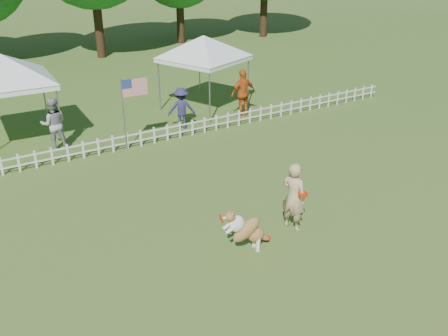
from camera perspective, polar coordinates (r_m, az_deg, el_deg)
name	(u,v)px	position (r m, az deg, el deg)	size (l,w,h in m)	color
ground	(263,241)	(12.09, 4.53, -8.31)	(120.00, 120.00, 0.00)	#34581C
picket_fence	(148,137)	(17.47, -8.73, 3.56)	(22.00, 0.08, 0.60)	silver
handler	(294,197)	(12.22, 7.96, -3.25)	(0.65, 0.42, 1.77)	tan
dog	(247,229)	(11.42, 2.66, -7.03)	(1.11, 0.37, 1.15)	brown
frisbee_on_turf	(266,238)	(12.18, 4.77, -7.99)	(0.26, 0.26, 0.02)	red
canopy_tent_left	(9,101)	(18.61, -23.34, 7.10)	(2.94, 2.94, 3.04)	white
canopy_tent_right	(204,73)	(20.82, -2.30, 10.76)	(2.84, 2.84, 2.94)	white
flag_pole	(124,115)	(16.86, -11.38, 5.91)	(0.94, 0.10, 2.46)	gray
spectator_a	(54,124)	(17.71, -18.88, 4.81)	(0.87, 0.67, 1.78)	#98979C
spectator_b	(182,108)	(18.74, -4.88, 6.83)	(1.01, 0.58, 1.56)	#28244D
spectator_c	(243,93)	(19.94, 2.20, 8.54)	(1.11, 0.46, 1.89)	#C85317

